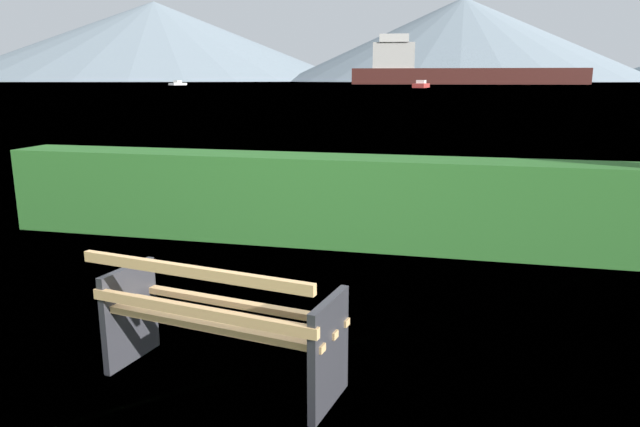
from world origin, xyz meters
TOP-DOWN VIEW (x-y plane):
  - ground_plane at (0.00, 0.00)m, footprint 1400.00×1400.00m
  - water_surface at (0.00, 308.44)m, footprint 620.00×620.00m
  - park_bench at (-0.01, -0.06)m, footprint 1.63×0.83m
  - hedge_row at (0.00, 3.35)m, footprint 8.21×0.67m
  - cargo_ship_large at (-3.32, 229.48)m, footprint 87.47×18.66m
  - fishing_boat_near at (-89.07, 176.21)m, footprint 3.78×6.79m
  - sailboat_mid at (-7.61, 135.69)m, footprint 3.51×8.70m
  - distant_hills at (-131.06, 561.81)m, footprint 900.78×407.65m

SIDE VIEW (x-z plane):
  - ground_plane at x=0.00m, z-range 0.00..0.00m
  - water_surface at x=0.00m, z-range 0.00..0.00m
  - park_bench at x=-0.01m, z-range -0.01..0.86m
  - hedge_row at x=0.00m, z-range 0.00..1.04m
  - fishing_boat_near at x=-89.07m, z-range -0.23..1.28m
  - sailboat_mid at x=-7.61m, z-range -0.24..1.50m
  - cargo_ship_large at x=-3.32m, z-range -4.06..14.36m
  - distant_hills at x=-131.06m, z-range -3.43..76.06m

